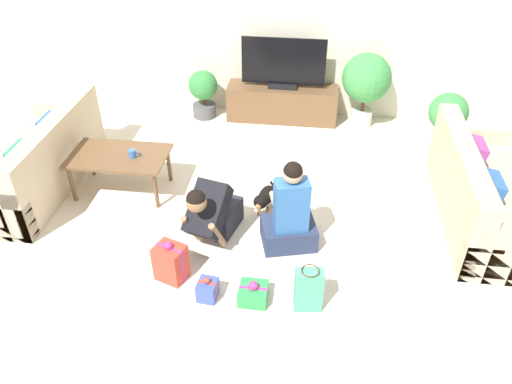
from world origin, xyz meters
The scene contains 18 objects.
ground_plane centered at (0.00, 0.00, 0.00)m, with size 16.00×16.00×0.00m, color beige.
wall_back centered at (0.00, 2.63, 1.30)m, with size 8.40×0.06×2.60m.
sofa_left centered at (-2.43, 0.34, 0.30)m, with size 0.83×2.01×0.84m.
sofa_right centered at (2.43, 0.35, 0.30)m, with size 0.83×2.01×0.84m.
coffee_table centered at (-1.47, 0.35, 0.43)m, with size 1.07×0.65×0.47m.
tv_console centered at (0.18, 2.35, 0.25)m, with size 1.54×0.42×0.49m.
tv centered at (0.18, 2.35, 0.80)m, with size 1.14×0.20×0.69m.
potted_plant_back_left centered at (-0.94, 2.30, 0.39)m, with size 0.41×0.41×0.68m.
potted_plant_corner_right centered at (2.28, 1.70, 0.53)m, with size 0.48×0.48×0.81m.
potted_plant_back_right centered at (1.30, 2.30, 0.67)m, with size 0.66×0.66×1.04m.
person_kneeling centered at (-0.27, -0.37, 0.35)m, with size 0.50×0.84×0.80m.
person_sitting centered at (0.49, -0.34, 0.36)m, with size 0.61×0.57×0.99m.
dog centered at (0.19, 0.12, 0.21)m, with size 0.23×0.50×0.33m.
gift_box_a centered at (-0.55, -0.93, 0.18)m, with size 0.32×0.29×0.42m.
gift_box_b centered at (0.23, -1.11, 0.08)m, with size 0.25×0.25×0.21m.
gift_box_c centered at (-0.17, -1.14, 0.09)m, with size 0.18×0.20×0.24m.
gift_bag_a centered at (0.71, -1.13, 0.21)m, with size 0.25×0.17×0.44m.
mug centered at (-1.29, 0.33, 0.52)m, with size 0.12×0.08×0.09m.
Camera 1 is at (0.65, -4.11, 3.35)m, focal length 35.00 mm.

